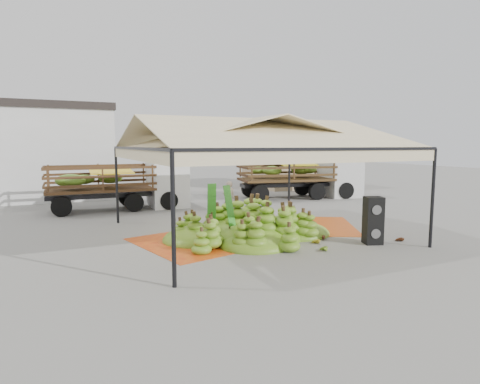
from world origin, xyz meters
name	(u,v)px	position (x,y,z in m)	size (l,w,h in m)	color
ground	(253,233)	(0.00, 0.00, 0.00)	(90.00, 90.00, 0.00)	slate
canopy_tent	(253,139)	(0.00, 0.00, 3.30)	(8.10, 8.10, 4.00)	black
building_tan	(293,158)	(10.00, 13.00, 2.07)	(6.30, 5.30, 4.10)	tan
tarp_left	(204,241)	(-1.94, -0.27, 0.01)	(3.94, 3.75, 0.01)	#C75D12
tarp_right	(306,225)	(2.47, 0.35, 0.01)	(3.58, 3.76, 0.01)	#C64B12
banana_heap	(253,218)	(-0.25, -0.48, 0.64)	(5.99, 4.92, 1.28)	#51851B
hand_yellow_a	(315,241)	(1.06, -2.17, 0.10)	(0.44, 0.36, 0.20)	gold
hand_yellow_b	(242,242)	(-1.06, -1.30, 0.10)	(0.43, 0.35, 0.20)	#AE7E22
hand_red_a	(320,237)	(1.56, -1.76, 0.10)	(0.44, 0.36, 0.20)	#5C3015
hand_red_b	(399,239)	(3.70, -3.08, 0.09)	(0.40, 0.33, 0.18)	#5E3115
hand_green	(321,248)	(0.73, -2.96, 0.10)	(0.46, 0.38, 0.21)	#5E851B
hanging_bunches	(265,159)	(0.29, -0.30, 2.62)	(1.74, 0.24, 0.20)	#4A6E17
speaker_stack	(373,220)	(2.74, -2.91, 0.75)	(0.67, 0.63, 1.49)	black
banana_leaves	(224,240)	(-1.32, -0.50, 0.00)	(0.96, 1.36, 3.70)	#267E21
vendor	(229,198)	(0.65, 3.59, 0.77)	(0.56, 0.37, 1.54)	gray
truck_left	(124,181)	(-3.15, 7.44, 1.37)	(6.50, 2.36, 2.22)	#532F1B
truck_right	(305,172)	(7.14, 7.25, 1.49)	(7.37, 3.65, 2.42)	#533D1B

